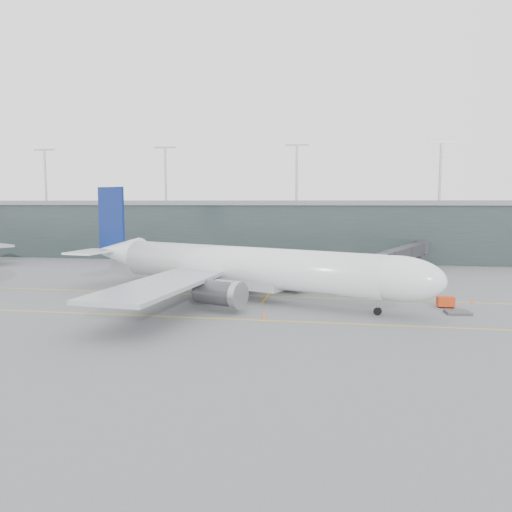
# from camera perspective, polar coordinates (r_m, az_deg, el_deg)

# --- Properties ---
(ground) EXTENTS (320.00, 320.00, 0.00)m
(ground) POSITION_cam_1_polar(r_m,az_deg,el_deg) (83.47, -1.74, -4.02)
(ground) COLOR #525256
(ground) RESTS_ON ground
(taxiline_a) EXTENTS (160.00, 0.25, 0.02)m
(taxiline_a) POSITION_cam_1_polar(r_m,az_deg,el_deg) (79.61, -2.30, -4.51)
(taxiline_a) COLOR gold
(taxiline_a) RESTS_ON ground
(taxiline_b) EXTENTS (160.00, 0.25, 0.02)m
(taxiline_b) POSITION_cam_1_polar(r_m,az_deg,el_deg) (64.37, -5.24, -7.10)
(taxiline_b) COLOR gold
(taxiline_b) RESTS_ON ground
(taxiline_lead_main) EXTENTS (0.25, 60.00, 0.02)m
(taxiline_lead_main) POSITION_cam_1_polar(r_m,az_deg,el_deg) (102.24, 3.21, -2.13)
(taxiline_lead_main) COLOR gold
(taxiline_lead_main) RESTS_ON ground
(terminal) EXTENTS (240.00, 36.00, 29.00)m
(terminal) POSITION_cam_1_polar(r_m,az_deg,el_deg) (139.67, 2.91, 3.23)
(terminal) COLOR #1E2929
(terminal) RESTS_ON ground
(main_aircraft) EXTENTS (59.78, 55.20, 17.49)m
(main_aircraft) POSITION_cam_1_polar(r_m,az_deg,el_deg) (76.22, -1.71, -1.26)
(main_aircraft) COLOR silver
(main_aircraft) RESTS_ON ground
(jet_bridge) EXTENTS (16.82, 42.99, 5.86)m
(jet_bridge) POSITION_cam_1_polar(r_m,az_deg,el_deg) (103.21, 14.89, 0.20)
(jet_bridge) COLOR #29292D
(jet_bridge) RESTS_ON ground
(gse_cart) EXTENTS (2.36, 1.58, 1.55)m
(gse_cart) POSITION_cam_1_polar(r_m,az_deg,el_deg) (75.21, 20.85, -4.88)
(gse_cart) COLOR #AE2D0C
(gse_cart) RESTS_ON ground
(baggage_dolly) EXTENTS (3.31, 2.73, 0.31)m
(baggage_dolly) POSITION_cam_1_polar(r_m,az_deg,el_deg) (71.87, 22.06, -5.98)
(baggage_dolly) COLOR #38373C
(baggage_dolly) RESTS_ON ground
(uld_a) EXTENTS (2.01, 1.74, 1.59)m
(uld_a) POSITION_cam_1_polar(r_m,az_deg,el_deg) (93.91, -4.27, -2.37)
(uld_a) COLOR #38383D
(uld_a) RESTS_ON ground
(uld_b) EXTENTS (2.80, 2.55, 2.08)m
(uld_b) POSITION_cam_1_polar(r_m,az_deg,el_deg) (94.81, -1.19, -2.12)
(uld_b) COLOR #38383D
(uld_b) RESTS_ON ground
(uld_c) EXTENTS (2.36, 2.00, 1.94)m
(uld_c) POSITION_cam_1_polar(r_m,az_deg,el_deg) (92.80, -0.52, -2.34)
(uld_c) COLOR #38383D
(uld_c) RESTS_ON ground
(cone_nose) EXTENTS (0.41, 0.41, 0.64)m
(cone_nose) POSITION_cam_1_polar(r_m,az_deg,el_deg) (80.08, 23.54, -4.73)
(cone_nose) COLOR #F45B0D
(cone_nose) RESTS_ON ground
(cone_wing_stbd) EXTENTS (0.49, 0.49, 0.77)m
(cone_wing_stbd) POSITION_cam_1_polar(r_m,az_deg,el_deg) (64.30, 0.91, -6.74)
(cone_wing_stbd) COLOR #E8500C
(cone_wing_stbd) RESTS_ON ground
(cone_wing_port) EXTENTS (0.45, 0.45, 0.71)m
(cone_wing_port) POSITION_cam_1_polar(r_m,az_deg,el_deg) (94.13, 4.23, -2.65)
(cone_wing_port) COLOR #FD550E
(cone_wing_port) RESTS_ON ground
(cone_tail) EXTENTS (0.42, 0.42, 0.67)m
(cone_tail) POSITION_cam_1_polar(r_m,az_deg,el_deg) (76.43, -10.44, -4.81)
(cone_tail) COLOR #E0470C
(cone_tail) RESTS_ON ground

